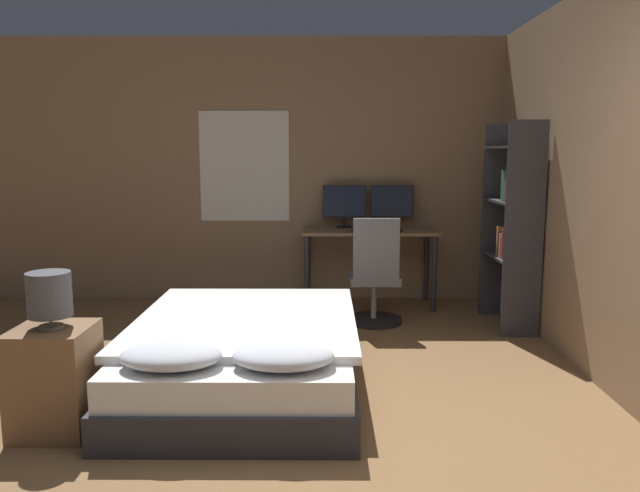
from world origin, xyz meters
The scene contains 13 objects.
ground_plane centered at (0.00, 0.00, 0.00)m, with size 20.00×20.00×0.00m, color brown.
wall_back centered at (-0.01, 3.73, 1.35)m, with size 12.00×0.08×2.70m.
wall_side_right centered at (1.84, 1.50, 1.35)m, with size 0.06×12.00×2.70m.
bed centered at (-0.54, 1.15, 0.23)m, with size 1.45×2.00×0.53m.
nightstand centered at (-1.51, 0.49, 0.30)m, with size 0.41×0.42×0.60m.
bedside_lamp centered at (-1.51, 0.49, 0.78)m, with size 0.24×0.24×0.31m.
desk centered at (0.43, 3.38, 0.67)m, with size 1.34×0.57×0.78m.
monitor_left centered at (0.19, 3.56, 1.02)m, with size 0.45×0.16×0.43m.
monitor_right centered at (0.68, 3.56, 1.02)m, with size 0.45×0.16×0.43m.
keyboard centered at (0.43, 3.20, 0.79)m, with size 0.37×0.13×0.02m.
computer_mouse centered at (0.71, 3.20, 0.80)m, with size 0.07×0.05×0.04m.
office_chair centered at (0.44, 2.69, 0.38)m, with size 0.52×0.52×0.98m.
bookshelf centered at (1.63, 2.58, 0.98)m, with size 0.32×0.77×1.80m.
Camera 1 is at (-0.02, -2.80, 1.56)m, focal length 35.00 mm.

